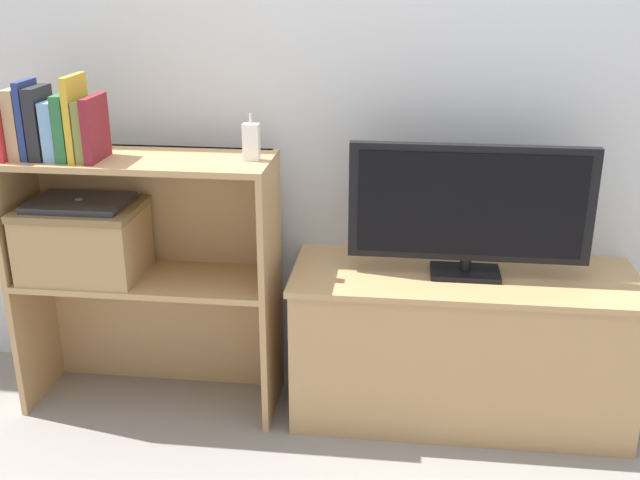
{
  "coord_description": "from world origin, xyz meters",
  "views": [
    {
      "loc": [
        0.27,
        -2.05,
        1.46
      ],
      "look_at": [
        0.0,
        0.16,
        0.63
      ],
      "focal_mm": 42.0,
      "sensor_mm": 36.0,
      "label": 1
    }
  ],
  "objects_px": {
    "book_crimson": "(9,129)",
    "tv": "(470,207)",
    "book_charcoal": "(40,123)",
    "book_navy": "(29,120)",
    "baby_monitor": "(251,142)",
    "book_tan": "(19,123)",
    "book_forest": "(67,127)",
    "book_olive": "(87,130)",
    "book_maroon": "(95,128)",
    "book_mustard": "(77,118)",
    "storage_basket_left": "(83,237)",
    "laptop": "(79,203)",
    "book_skyblue": "(55,130)",
    "tv_stand": "(460,345)"
  },
  "relations": [
    {
      "from": "book_crimson",
      "to": "book_charcoal",
      "type": "height_order",
      "value": "book_charcoal"
    },
    {
      "from": "book_forest",
      "to": "book_crimson",
      "type": "bearing_deg",
      "value": 180.0
    },
    {
      "from": "book_mustard",
      "to": "storage_basket_left",
      "type": "distance_m",
      "value": 0.41
    },
    {
      "from": "book_forest",
      "to": "baby_monitor",
      "type": "height_order",
      "value": "book_forest"
    },
    {
      "from": "book_charcoal",
      "to": "book_mustard",
      "type": "bearing_deg",
      "value": 0.0
    },
    {
      "from": "baby_monitor",
      "to": "storage_basket_left",
      "type": "height_order",
      "value": "baby_monitor"
    },
    {
      "from": "baby_monitor",
      "to": "tv_stand",
      "type": "bearing_deg",
      "value": 3.77
    },
    {
      "from": "book_navy",
      "to": "book_olive",
      "type": "relative_size",
      "value": 1.28
    },
    {
      "from": "tv_stand",
      "to": "book_olive",
      "type": "xyz_separation_m",
      "value": [
        -1.18,
        -0.1,
        0.72
      ]
    },
    {
      "from": "book_crimson",
      "to": "tv",
      "type": "bearing_deg",
      "value": 3.78
    },
    {
      "from": "book_maroon",
      "to": "storage_basket_left",
      "type": "height_order",
      "value": "book_maroon"
    },
    {
      "from": "book_crimson",
      "to": "laptop",
      "type": "xyz_separation_m",
      "value": [
        0.18,
        0.04,
        -0.24
      ]
    },
    {
      "from": "book_crimson",
      "to": "book_maroon",
      "type": "distance_m",
      "value": 0.28
    },
    {
      "from": "book_navy",
      "to": "book_olive",
      "type": "distance_m",
      "value": 0.18
    },
    {
      "from": "book_charcoal",
      "to": "book_forest",
      "type": "relative_size",
      "value": 1.09
    },
    {
      "from": "baby_monitor",
      "to": "storage_basket_left",
      "type": "bearing_deg",
      "value": -178.49
    },
    {
      "from": "book_tan",
      "to": "book_forest",
      "type": "height_order",
      "value": "book_tan"
    },
    {
      "from": "book_maroon",
      "to": "book_tan",
      "type": "bearing_deg",
      "value": 180.0
    },
    {
      "from": "book_forest",
      "to": "laptop",
      "type": "bearing_deg",
      "value": 101.62
    },
    {
      "from": "baby_monitor",
      "to": "storage_basket_left",
      "type": "distance_m",
      "value": 0.66
    },
    {
      "from": "tv_stand",
      "to": "book_charcoal",
      "type": "distance_m",
      "value": 1.52
    },
    {
      "from": "book_tan",
      "to": "book_olive",
      "type": "distance_m",
      "value": 0.22
    },
    {
      "from": "book_navy",
      "to": "baby_monitor",
      "type": "bearing_deg",
      "value": 4.3
    },
    {
      "from": "book_olive",
      "to": "laptop",
      "type": "relative_size",
      "value": 0.6
    },
    {
      "from": "book_mustard",
      "to": "tv",
      "type": "bearing_deg",
      "value": 4.48
    },
    {
      "from": "book_tan",
      "to": "book_mustard",
      "type": "xyz_separation_m",
      "value": [
        0.19,
        0.0,
        0.02
      ]
    },
    {
      "from": "tv",
      "to": "book_tan",
      "type": "xyz_separation_m",
      "value": [
        -1.39,
        -0.09,
        0.25
      ]
    },
    {
      "from": "book_skyblue",
      "to": "book_maroon",
      "type": "distance_m",
      "value": 0.13
    },
    {
      "from": "book_tan",
      "to": "storage_basket_left",
      "type": "bearing_deg",
      "value": 13.8
    },
    {
      "from": "book_olive",
      "to": "baby_monitor",
      "type": "distance_m",
      "value": 0.51
    },
    {
      "from": "tv_stand",
      "to": "book_forest",
      "type": "height_order",
      "value": "book_forest"
    },
    {
      "from": "tv_stand",
      "to": "book_forest",
      "type": "relative_size",
      "value": 5.48
    },
    {
      "from": "tv_stand",
      "to": "book_olive",
      "type": "bearing_deg",
      "value": -175.34
    },
    {
      "from": "tv",
      "to": "book_crimson",
      "type": "distance_m",
      "value": 1.45
    },
    {
      "from": "book_crimson",
      "to": "book_tan",
      "type": "bearing_deg",
      "value": 0.0
    },
    {
      "from": "book_tan",
      "to": "book_charcoal",
      "type": "distance_m",
      "value": 0.07
    },
    {
      "from": "laptop",
      "to": "storage_basket_left",
      "type": "bearing_deg",
      "value": 90.0
    },
    {
      "from": "book_skyblue",
      "to": "laptop",
      "type": "distance_m",
      "value": 0.25
    },
    {
      "from": "book_navy",
      "to": "baby_monitor",
      "type": "xyz_separation_m",
      "value": [
        0.68,
        0.05,
        -0.06
      ]
    },
    {
      "from": "book_maroon",
      "to": "baby_monitor",
      "type": "distance_m",
      "value": 0.48
    },
    {
      "from": "tv",
      "to": "book_crimson",
      "type": "xyz_separation_m",
      "value": [
        -1.43,
        -0.09,
        0.23
      ]
    },
    {
      "from": "book_navy",
      "to": "baby_monitor",
      "type": "distance_m",
      "value": 0.69
    },
    {
      "from": "book_tan",
      "to": "storage_basket_left",
      "type": "distance_m",
      "value": 0.41
    },
    {
      "from": "book_crimson",
      "to": "book_skyblue",
      "type": "relative_size",
      "value": 0.99
    },
    {
      "from": "book_crimson",
      "to": "book_charcoal",
      "type": "bearing_deg",
      "value": 0.0
    },
    {
      "from": "tv_stand",
      "to": "storage_basket_left",
      "type": "height_order",
      "value": "storage_basket_left"
    },
    {
      "from": "baby_monitor",
      "to": "laptop",
      "type": "bearing_deg",
      "value": -178.49
    },
    {
      "from": "book_navy",
      "to": "storage_basket_left",
      "type": "xyz_separation_m",
      "value": [
        0.11,
        0.04,
        -0.39
      ]
    },
    {
      "from": "laptop",
      "to": "tv",
      "type": "bearing_deg",
      "value": 2.67
    },
    {
      "from": "tv_stand",
      "to": "book_maroon",
      "type": "bearing_deg",
      "value": -175.22
    }
  ]
}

